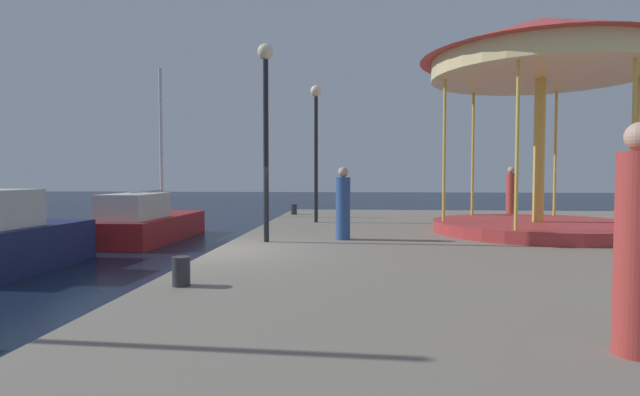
% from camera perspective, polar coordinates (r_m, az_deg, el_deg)
% --- Properties ---
extents(ground_plane, '(120.00, 120.00, 0.00)m').
position_cam_1_polar(ground_plane, '(10.44, -12.15, -10.19)').
color(ground_plane, black).
extents(quay_dock, '(14.75, 24.03, 0.80)m').
position_cam_1_polar(quay_dock, '(10.87, 28.79, -7.80)').
color(quay_dock, gray).
rests_on(quay_dock, ground).
extents(sailboat_red, '(2.12, 5.79, 6.33)m').
position_cam_1_polar(sailboat_red, '(18.32, -19.47, -2.73)').
color(sailboat_red, maroon).
rests_on(sailboat_red, ground).
extents(motorboat_navy, '(2.25, 4.11, 1.98)m').
position_cam_1_polar(motorboat_navy, '(14.12, -32.77, -4.15)').
color(motorboat_navy, '#19214C').
rests_on(motorboat_navy, ground).
extents(carousel, '(6.16, 6.16, 5.57)m').
position_cam_1_polar(carousel, '(14.26, 24.28, 13.20)').
color(carousel, '#B23333').
rests_on(carousel, quay_dock).
extents(lamp_post_near_edge, '(0.36, 0.36, 4.46)m').
position_cam_1_polar(lamp_post_near_edge, '(11.26, -6.32, 10.39)').
color(lamp_post_near_edge, black).
rests_on(lamp_post_near_edge, quay_dock).
extents(lamp_post_mid_promenade, '(0.36, 0.36, 4.40)m').
position_cam_1_polar(lamp_post_mid_promenade, '(15.89, -0.47, 8.00)').
color(lamp_post_mid_promenade, black).
rests_on(lamp_post_mid_promenade, quay_dock).
extents(bollard_center, '(0.24, 0.24, 0.40)m').
position_cam_1_polar(bollard_center, '(7.01, -15.83, -8.20)').
color(bollard_center, '#2D2D33').
rests_on(bollard_center, quay_dock).
extents(bollard_south, '(0.24, 0.24, 0.40)m').
position_cam_1_polar(bollard_south, '(19.11, -3.06, -1.32)').
color(bollard_south, '#2D2D33').
rests_on(bollard_south, quay_dock).
extents(person_far_corner, '(0.34, 0.34, 1.71)m').
position_cam_1_polar(person_far_corner, '(11.55, 2.69, -0.90)').
color(person_far_corner, '#2D4C8C').
rests_on(person_far_corner, quay_dock).
extents(person_near_carousel, '(0.34, 0.34, 1.85)m').
position_cam_1_polar(person_near_carousel, '(19.68, 21.29, 0.56)').
color(person_near_carousel, '#B23833').
rests_on(person_near_carousel, quay_dock).
extents(person_mid_promenade, '(0.34, 0.34, 1.94)m').
position_cam_1_polar(person_mid_promenade, '(4.86, 32.93, -4.74)').
color(person_mid_promenade, '#B23833').
rests_on(person_mid_promenade, quay_dock).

